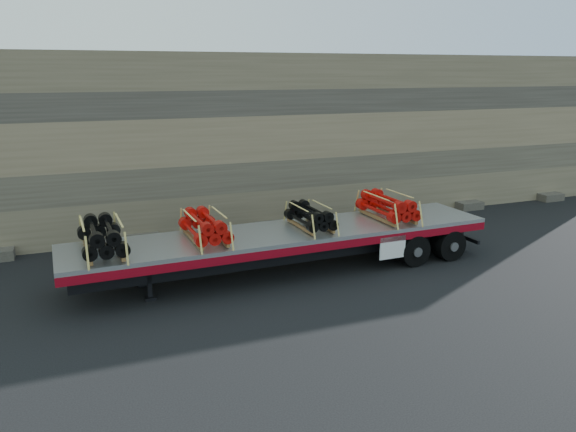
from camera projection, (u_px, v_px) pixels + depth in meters
name	position (u px, v px, depth m)	size (l,w,h in m)	color
ground	(260.00, 275.00, 17.92)	(120.00, 120.00, 0.00)	black
rock_wall	(208.00, 142.00, 22.89)	(44.00, 3.00, 7.00)	#7A6B54
trailer	(286.00, 251.00, 18.05)	(13.79, 2.65, 1.38)	#B9BCC2
bundle_front	(102.00, 238.00, 15.64)	(1.19, 2.39, 0.85)	black
bundle_midfront	(205.00, 227.00, 16.77)	(1.11, 2.22, 0.79)	red
bundle_midrear	(310.00, 217.00, 18.11)	(1.00, 2.01, 0.71)	black
bundle_rear	(387.00, 207.00, 19.21)	(1.16, 2.32, 0.82)	red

